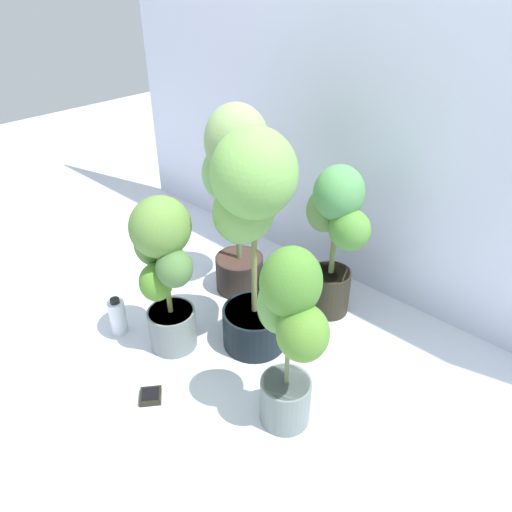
% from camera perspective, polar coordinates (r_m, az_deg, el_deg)
% --- Properties ---
extents(ground_plane, '(8.00, 8.00, 0.00)m').
position_cam_1_polar(ground_plane, '(2.03, -2.67, -12.65)').
color(ground_plane, silver).
rests_on(ground_plane, ground).
extents(mylar_back_wall, '(3.20, 0.01, 2.00)m').
position_cam_1_polar(mylar_back_wall, '(2.16, 14.05, 19.87)').
color(mylar_back_wall, silver).
rests_on(mylar_back_wall, ground).
extents(potted_plant_back_left, '(0.45, 0.40, 0.92)m').
position_cam_1_polar(potted_plant_back_left, '(2.18, -2.54, 8.85)').
color(potted_plant_back_left, '#2B231E').
rests_on(potted_plant_back_left, ground).
extents(potted_plant_back_center, '(0.38, 0.26, 0.72)m').
position_cam_1_polar(potted_plant_back_center, '(2.09, 9.39, 2.92)').
color(potted_plant_back_center, '#29251A').
rests_on(potted_plant_back_center, ground).
extents(potted_plant_center, '(0.45, 0.44, 0.95)m').
position_cam_1_polar(potted_plant_center, '(1.80, -0.53, 4.10)').
color(potted_plant_center, black).
rests_on(potted_plant_center, ground).
extents(potted_plant_front_left, '(0.39, 0.29, 0.70)m').
position_cam_1_polar(potted_plant_front_left, '(1.90, -10.93, -1.08)').
color(potted_plant_front_left, slate).
rests_on(potted_plant_front_left, ground).
extents(potted_plant_front_right, '(0.35, 0.26, 0.72)m').
position_cam_1_polar(potted_plant_front_right, '(1.55, 4.02, -8.92)').
color(potted_plant_front_right, slate).
rests_on(potted_plant_front_right, ground).
extents(hygrometer_box, '(0.11, 0.11, 0.03)m').
position_cam_1_polar(hygrometer_box, '(1.94, -12.42, -15.96)').
color(hygrometer_box, black).
rests_on(hygrometer_box, ground).
extents(nutrient_bottle, '(0.07, 0.07, 0.18)m').
position_cam_1_polar(nutrient_bottle, '(2.21, -16.12, -6.94)').
color(nutrient_bottle, white).
rests_on(nutrient_bottle, ground).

